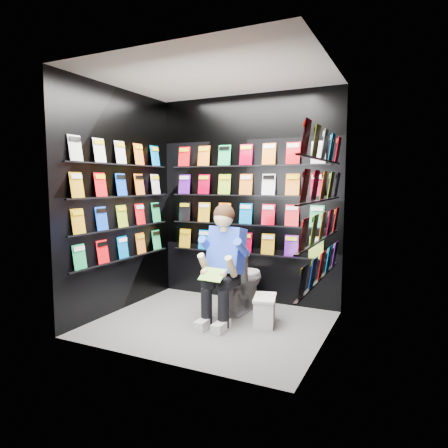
% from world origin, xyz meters
% --- Properties ---
extents(floor, '(2.40, 2.40, 0.00)m').
position_xyz_m(floor, '(0.00, 0.00, 0.00)').
color(floor, slate).
rests_on(floor, ground).
extents(ceiling, '(2.40, 2.40, 0.00)m').
position_xyz_m(ceiling, '(0.00, 0.00, 2.60)').
color(ceiling, white).
rests_on(ceiling, floor).
extents(wall_back, '(2.40, 0.04, 2.60)m').
position_xyz_m(wall_back, '(0.00, 1.00, 1.30)').
color(wall_back, black).
rests_on(wall_back, floor).
extents(wall_front, '(2.40, 0.04, 2.60)m').
position_xyz_m(wall_front, '(0.00, -1.00, 1.30)').
color(wall_front, black).
rests_on(wall_front, floor).
extents(wall_left, '(0.04, 2.00, 2.60)m').
position_xyz_m(wall_left, '(-1.20, 0.00, 1.30)').
color(wall_left, black).
rests_on(wall_left, floor).
extents(wall_right, '(0.04, 2.00, 2.60)m').
position_xyz_m(wall_right, '(1.20, 0.00, 1.30)').
color(wall_right, black).
rests_on(wall_right, floor).
extents(comics_back, '(2.10, 0.06, 1.37)m').
position_xyz_m(comics_back, '(0.00, 0.97, 1.31)').
color(comics_back, red).
rests_on(comics_back, wall_back).
extents(comics_left, '(0.06, 1.70, 1.37)m').
position_xyz_m(comics_left, '(-1.17, 0.00, 1.31)').
color(comics_left, red).
rests_on(comics_left, wall_left).
extents(comics_right, '(0.06, 1.70, 1.37)m').
position_xyz_m(comics_right, '(1.17, 0.00, 1.31)').
color(comics_right, red).
rests_on(comics_right, wall_right).
extents(toilet, '(0.46, 0.77, 0.73)m').
position_xyz_m(toilet, '(0.10, 0.59, 0.37)').
color(toilet, silver).
rests_on(toilet, floor).
extents(longbox, '(0.29, 0.41, 0.28)m').
position_xyz_m(longbox, '(0.53, 0.24, 0.14)').
color(longbox, silver).
rests_on(longbox, floor).
extents(longbox_lid, '(0.31, 0.43, 0.03)m').
position_xyz_m(longbox_lid, '(0.53, 0.24, 0.29)').
color(longbox_lid, silver).
rests_on(longbox_lid, longbox).
extents(reader, '(0.56, 0.78, 1.38)m').
position_xyz_m(reader, '(0.10, 0.21, 0.76)').
color(reader, blue).
rests_on(reader, toilet).
extents(held_comic, '(0.27, 0.17, 0.11)m').
position_xyz_m(held_comic, '(0.10, -0.14, 0.58)').
color(held_comic, '#2B9755').
rests_on(held_comic, reader).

